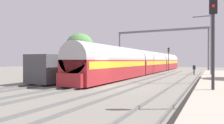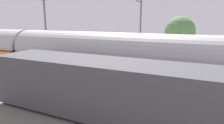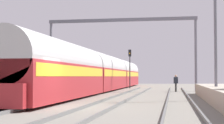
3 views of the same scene
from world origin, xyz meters
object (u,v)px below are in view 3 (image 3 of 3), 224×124
(railway_signal_far, at_px, (130,64))
(catenary_gantry, at_px, (121,36))
(passenger_train, at_px, (104,73))
(person_crossing, at_px, (176,82))

(railway_signal_far, height_order, catenary_gantry, catenary_gantry)
(railway_signal_far, bearing_deg, catenary_gantry, -89.65)
(passenger_train, bearing_deg, catenary_gantry, -23.55)
(person_crossing, relative_size, railway_signal_far, 0.34)
(person_crossing, distance_m, catenary_gantry, 7.72)
(railway_signal_far, bearing_deg, person_crossing, -59.84)
(passenger_train, relative_size, catenary_gantry, 3.03)
(railway_signal_far, distance_m, catenary_gantry, 8.99)
(person_crossing, xyz_separation_m, catenary_gantry, (-5.82, 1.50, 4.86))
(passenger_train, height_order, person_crossing, passenger_train)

